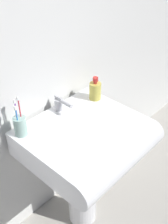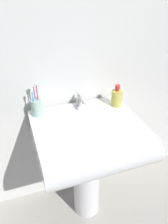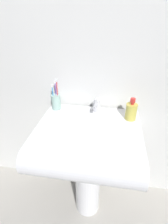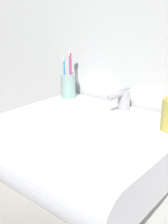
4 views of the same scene
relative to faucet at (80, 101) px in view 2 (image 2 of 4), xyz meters
The scene contains 7 objects.
ground_plane 0.88m from the faucet, 96.64° to the right, with size 6.00×6.00×0.00m, color #ADA89E.
wall_back 0.36m from the faucet, 102.06° to the left, with size 5.00×0.05×2.40m, color silver.
sink_pedestal 0.56m from the faucet, 96.64° to the right, with size 0.19×0.19×0.66m, color white.
sink_basin 0.28m from the faucet, 95.11° to the right, with size 0.63×0.58×0.15m.
faucet is the anchor object (origin of this frame).
toothbrush_cup 0.28m from the faucet, behind, with size 0.06×0.06×0.22m.
soap_bottle 0.24m from the faucet, 15.27° to the right, with size 0.07×0.07×0.15m.
Camera 2 is at (-0.37, -0.98, 1.55)m, focal length 35.00 mm.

